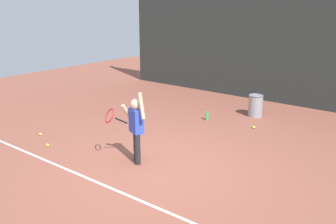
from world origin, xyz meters
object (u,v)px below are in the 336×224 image
tennis_ball_0 (141,104)px  tennis_ball_3 (254,127)px  tennis_player (135,125)px  water_bottle (207,116)px  tennis_ball_1 (41,134)px  tennis_ball_4 (48,145)px  ball_hopper (256,105)px

tennis_ball_0 → tennis_ball_3: same height
tennis_player → tennis_ball_0: 4.00m
water_bottle → tennis_ball_3: (1.21, 0.13, -0.08)m
tennis_ball_3 → tennis_ball_1: bearing=-135.9°
tennis_ball_4 → water_bottle: bearing=66.0°
tennis_ball_1 → tennis_ball_0: bearing=89.4°
water_bottle → tennis_ball_0: water_bottle is taller
tennis_ball_4 → tennis_ball_3: bearing=52.8°
ball_hopper → tennis_ball_4: 5.17m
water_bottle → tennis_ball_4: (-1.58, -3.53, -0.08)m
tennis_player → tennis_ball_3: size_ratio=20.46×
ball_hopper → tennis_ball_4: bearing=-117.3°
tennis_ball_0 → tennis_ball_4: (0.66, -3.53, 0.00)m
water_bottle → tennis_ball_0: size_ratio=3.33×
ball_hopper → tennis_ball_4: ball_hopper is taller
water_bottle → tennis_ball_4: water_bottle is taller
tennis_ball_3 → water_bottle: bearing=-173.6°
ball_hopper → water_bottle: 1.33m
ball_hopper → tennis_ball_3: size_ratio=8.52×
ball_hopper → tennis_ball_3: ball_hopper is taller
tennis_ball_3 → tennis_ball_4: 4.61m
tennis_ball_0 → tennis_player: bearing=-48.8°
tennis_player → water_bottle: tennis_player is taller
tennis_ball_1 → tennis_ball_4: 0.76m
tennis_ball_3 → tennis_ball_0: bearing=-177.7°
tennis_ball_1 → tennis_ball_3: (3.48, 3.37, 0.00)m
tennis_ball_1 → ball_hopper: bearing=54.5°
tennis_ball_0 → tennis_ball_3: bearing=2.3°
tennis_player → tennis_ball_4: 2.13m
water_bottle → tennis_ball_0: 2.24m
tennis_ball_0 → tennis_ball_4: bearing=-79.4°
tennis_player → tennis_ball_1: (-2.63, -0.27, -0.69)m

